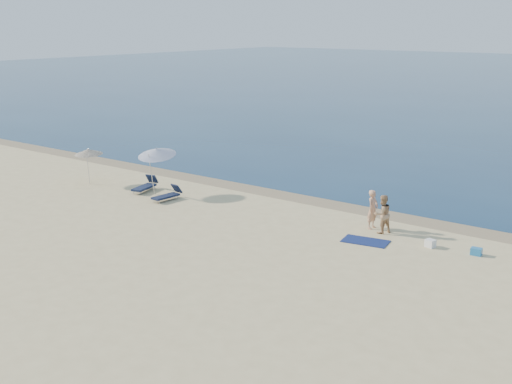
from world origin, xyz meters
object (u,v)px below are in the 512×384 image
blue_cooler (476,252)px  umbrella_near (157,152)px  person_left (373,209)px  person_right (382,214)px

blue_cooler → umbrella_near: size_ratio=0.16×
person_left → blue_cooler: 4.75m
person_left → blue_cooler: (4.66, -0.60, -0.70)m
blue_cooler → person_right: bearing=172.6°
person_left → person_right: size_ratio=1.03×
blue_cooler → umbrella_near: 16.27m
person_right → blue_cooler: size_ratio=4.09×
person_right → person_left: bearing=-90.1°
person_right → blue_cooler: bearing=113.6°
umbrella_near → person_right: bearing=-12.2°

